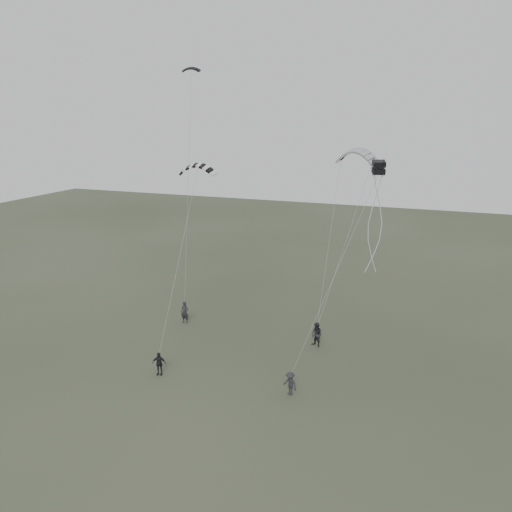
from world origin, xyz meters
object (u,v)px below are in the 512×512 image
(flyer_left, at_px, (185,312))
(kite_dark_small, at_px, (191,68))
(flyer_far, at_px, (290,384))
(flyer_center, at_px, (159,363))
(kite_striped, at_px, (197,165))
(flyer_right, at_px, (317,335))
(kite_pale_large, at_px, (357,151))
(kite_box, at_px, (379,167))

(flyer_left, relative_size, kite_dark_small, 1.30)
(flyer_far, height_order, kite_dark_small, kite_dark_small)
(flyer_center, xyz_separation_m, kite_striped, (-0.18, 6.93, 12.67))
(flyer_right, height_order, kite_pale_large, kite_pale_large)
(flyer_center, height_order, kite_box, kite_box)
(kite_dark_small, bearing_deg, kite_box, -35.34)
(flyer_right, bearing_deg, flyer_left, -156.03)
(flyer_right, bearing_deg, flyer_far, -62.82)
(flyer_right, bearing_deg, kite_box, -11.90)
(flyer_left, relative_size, kite_pale_large, 0.51)
(flyer_far, height_order, kite_striped, kite_striped)
(flyer_far, bearing_deg, flyer_right, 115.40)
(flyer_left, height_order, flyer_right, flyer_right)
(flyer_far, distance_m, kite_striped, 16.93)
(flyer_center, distance_m, flyer_far, 9.10)
(flyer_far, xyz_separation_m, kite_striped, (-9.25, 6.28, 12.71))
(flyer_right, height_order, kite_box, kite_box)
(flyer_left, relative_size, flyer_right, 0.99)
(kite_dark_small, xyz_separation_m, kite_striped, (2.69, -4.71, -7.18))
(flyer_far, distance_m, kite_pale_large, 19.35)
(flyer_left, relative_size, kite_striped, 0.68)
(flyer_right, distance_m, kite_dark_small, 23.30)
(kite_pale_large, xyz_separation_m, kite_striped, (-10.38, -7.49, -0.84))
(flyer_far, xyz_separation_m, kite_box, (4.10, 3.98, 13.23))
(flyer_left, xyz_separation_m, flyer_far, (11.65, -7.82, -0.17))
(kite_dark_small, height_order, kite_pale_large, kite_dark_small)
(flyer_center, height_order, kite_pale_large, kite_pale_large)
(flyer_center, bearing_deg, kite_dark_small, 87.17)
(flyer_center, relative_size, kite_pale_large, 0.44)
(kite_striped, height_order, kite_box, kite_box)
(flyer_right, distance_m, flyer_center, 12.00)
(flyer_center, xyz_separation_m, kite_box, (13.18, 4.62, 13.19))
(kite_pale_large, xyz_separation_m, kite_box, (2.97, -9.80, -0.31))
(flyer_left, xyz_separation_m, flyer_center, (2.57, -8.46, -0.13))
(kite_pale_large, bearing_deg, kite_striped, -119.45)
(flyer_center, relative_size, flyer_far, 1.05)
(flyer_left, distance_m, kite_dark_small, 19.97)
(kite_box, bearing_deg, kite_striped, 151.86)
(flyer_left, bearing_deg, flyer_center, -76.24)
(flyer_center, distance_m, kite_pale_large, 22.24)
(flyer_far, relative_size, kite_pale_large, 0.42)
(flyer_left, xyz_separation_m, flyer_right, (11.57, -0.52, 0.01))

